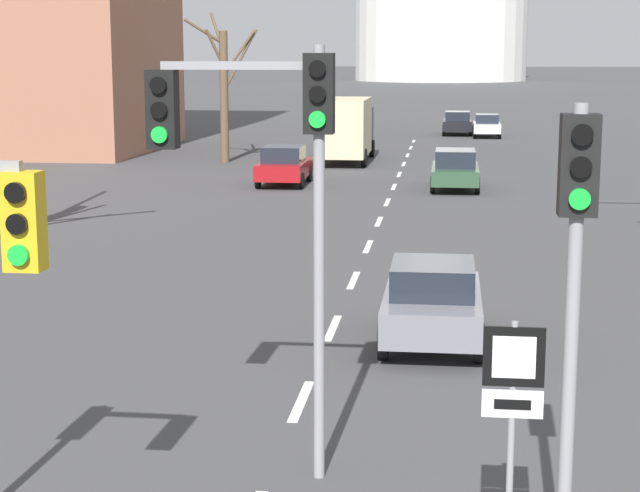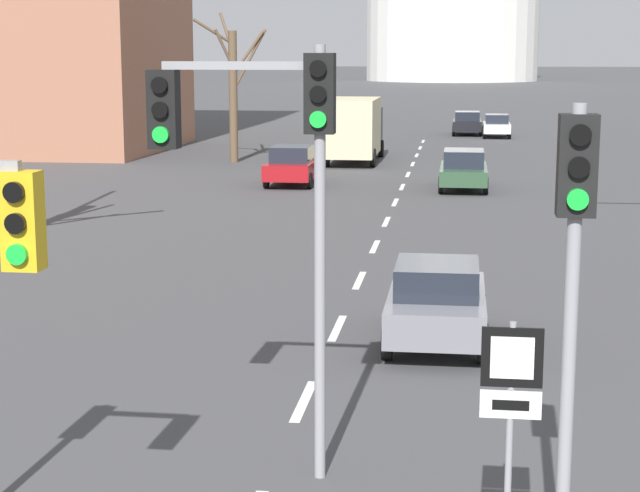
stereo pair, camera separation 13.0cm
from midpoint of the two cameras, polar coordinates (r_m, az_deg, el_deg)
name	(u,v)px [view 2 (the right image)]	position (r m, az deg, el deg)	size (l,w,h in m)	color
lane_stripe_1	(304,401)	(16.79, -0.63, -8.25)	(0.16, 2.00, 0.01)	silver
lane_stripe_2	(338,328)	(21.07, 1.12, -4.39)	(0.16, 2.00, 0.01)	silver
lane_stripe_3	(359,280)	(25.42, 2.26, -1.83)	(0.16, 2.00, 0.01)	silver
lane_stripe_4	(375,247)	(29.82, 3.07, -0.03)	(0.16, 2.00, 0.01)	silver
lane_stripe_5	(386,222)	(34.25, 3.67, 1.31)	(0.16, 2.00, 0.01)	silver
lane_stripe_6	(395,202)	(38.69, 4.13, 2.34)	(0.16, 2.00, 0.01)	silver
lane_stripe_7	(402,187)	(43.14, 4.49, 3.16)	(0.16, 2.00, 0.01)	silver
lane_stripe_8	(408,174)	(47.61, 4.79, 3.83)	(0.16, 2.00, 0.01)	silver
lane_stripe_9	(413,164)	(52.08, 5.04, 4.38)	(0.16, 2.00, 0.01)	silver
lane_stripe_10	(417,155)	(56.55, 5.25, 4.84)	(0.16, 2.00, 0.01)	silver
lane_stripe_11	(420,148)	(61.03, 5.43, 5.24)	(0.16, 2.00, 0.01)	silver
lane_stripe_12	(423,141)	(65.51, 5.58, 5.58)	(0.16, 2.00, 0.01)	silver
traffic_signal_near_right	(573,259)	(10.44, 13.70, -0.68)	(0.36, 0.34, 4.88)	gray
traffic_signal_centre_tall	(266,153)	(13.06, -2.59, 4.95)	(2.29, 0.34, 5.44)	gray
route_sign_post	(510,408)	(10.79, 10.47, -8.52)	(0.60, 0.08, 2.77)	gray
sedan_near_left	(464,169)	(42.51, 7.75, 4.07)	(1.89, 4.44, 1.58)	#2D4C33
sedan_near_right	(292,165)	(43.62, -1.39, 4.33)	(1.93, 4.00, 1.60)	maroon
sedan_mid_centre	(467,123)	(70.88, 7.91, 6.52)	(1.92, 3.98, 1.54)	black
sedan_far_left	(437,302)	(19.87, 6.44, -2.97)	(1.84, 3.81, 1.57)	slate
sedan_far_right	(497,125)	(69.07, 9.45, 6.36)	(1.75, 3.84, 1.47)	silver
delivery_truck	(355,128)	(52.69, 1.93, 6.33)	(2.44, 7.20, 3.14)	#333842
bare_tree_left_near	(233,87)	(52.81, -4.57, 8.44)	(3.34, 2.36, 7.31)	brown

